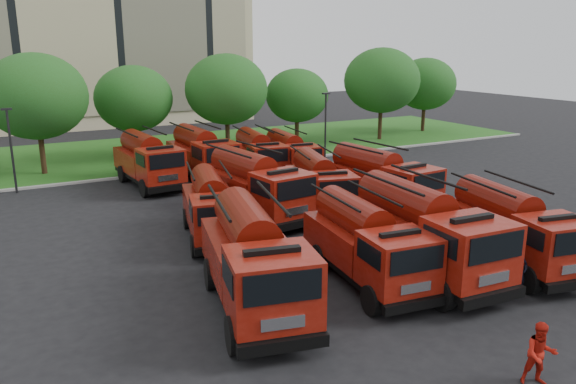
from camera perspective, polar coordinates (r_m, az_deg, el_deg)
name	(u,v)px	position (r m, az deg, el deg)	size (l,w,h in m)	color
ground	(301,255)	(24.12, 1.32, -6.45)	(140.00, 140.00, 0.00)	black
lawn	(144,153)	(47.64, -14.42, 3.89)	(70.00, 16.00, 0.12)	#1C5416
curb	(174,172)	(39.98, -11.52, 2.02)	(70.00, 0.30, 0.14)	gray
apartment_building	(104,8)	(68.79, -18.22, 17.30)	(30.00, 14.18, 25.00)	#BEB18D
tree_2	(36,96)	(41.24, -24.23, 8.85)	(6.72, 6.72, 8.22)	#382314
tree_3	(134,99)	(44.84, -15.41, 9.14)	(5.88, 5.88, 7.19)	#382314
tree_4	(226,89)	(45.50, -6.28, 10.33)	(6.55, 6.55, 8.01)	#382314
tree_5	(297,96)	(49.51, 0.92, 9.77)	(5.46, 5.46, 6.68)	#382314
tree_6	(382,80)	(52.60, 9.51, 11.12)	(6.89, 6.89, 8.42)	#382314
tree_7	(425,84)	(58.67, 13.78, 10.62)	(6.05, 6.05, 7.39)	#382314
lamp_post_0	(11,146)	(37.16, -26.32, 4.25)	(0.60, 0.25, 5.11)	black
lamp_post_1	(326,122)	(43.79, 3.83, 7.15)	(0.60, 0.25, 5.11)	black
fire_truck_0	(254,260)	(18.99, -3.49, -6.90)	(4.19, 7.95, 3.45)	black
fire_truck_1	(366,243)	(21.21, 7.90, -5.17)	(3.14, 7.00, 3.08)	black
fire_truck_2	(422,232)	(22.23, 13.50, -3.93)	(3.23, 7.85, 3.50)	black
fire_truck_3	(512,228)	(24.33, 21.81, -3.43)	(3.65, 7.20, 3.13)	black
fire_truck_4	(212,207)	(26.07, -7.77, -1.50)	(3.70, 6.80, 2.94)	black
fire_truck_5	(255,186)	(28.78, -3.33, 0.63)	(3.42, 7.65, 3.37)	black
fire_truck_6	(319,184)	(29.89, 3.20, 0.82)	(3.87, 6.97, 3.01)	black
fire_truck_7	(380,180)	(30.64, 9.31, 1.23)	(3.12, 7.35, 3.26)	black
fire_truck_8	(148,160)	(36.39, -14.05, 3.13)	(3.01, 7.29, 3.25)	black
fire_truck_9	(202,154)	(37.53, -8.77, 3.83)	(2.88, 7.43, 3.35)	black
fire_truck_10	(257,155)	(37.77, -3.12, 3.80)	(3.20, 6.89, 3.02)	black
fire_truck_11	(290,155)	(38.06, 0.18, 3.81)	(2.90, 6.56, 2.89)	black
firefighter_0	(516,297)	(21.92, 22.17, -9.89)	(0.69, 0.51, 1.90)	black
firefighter_1	(537,384)	(17.11, 23.93, -17.38)	(0.86, 0.47, 1.77)	#A6160C
firefighter_4	(236,244)	(25.53, -5.29, -5.28)	(0.76, 0.50, 1.55)	black
firefighter_5	(412,204)	(32.29, 12.48, -1.23)	(1.75, 0.76, 1.89)	black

